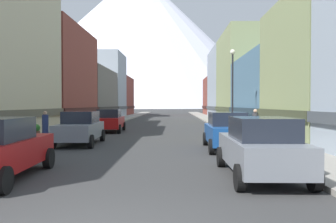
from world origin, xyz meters
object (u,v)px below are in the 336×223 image
(trash_bin_right, at_px, (283,137))
(pedestrian_1, at_px, (255,124))
(streetlamp_right, at_px, (233,78))
(car_right_1, at_px, (227,131))
(car_left_1, at_px, (80,128))
(potted_plant_0, at_px, (36,131))
(car_left_2, at_px, (110,120))
(car_right_0, at_px, (260,147))
(pedestrian_0, at_px, (45,126))

(trash_bin_right, distance_m, pedestrian_1, 4.94)
(trash_bin_right, bearing_deg, streetlamp_right, 97.25)
(trash_bin_right, bearing_deg, car_right_1, 174.32)
(car_left_1, distance_m, pedestrian_1, 10.44)
(car_right_1, distance_m, potted_plant_0, 11.46)
(trash_bin_right, height_order, streetlamp_right, streetlamp_right)
(pedestrian_1, bearing_deg, potted_plant_0, -176.31)
(car_left_2, bearing_deg, car_right_0, -65.10)
(car_left_2, height_order, streetlamp_right, streetlamp_right)
(car_left_1, height_order, car_left_2, same)
(potted_plant_0, height_order, streetlamp_right, streetlamp_right)
(car_right_0, relative_size, pedestrian_1, 2.57)
(potted_plant_0, xyz_separation_m, streetlamp_right, (12.35, 3.79, 3.41))
(car_right_1, bearing_deg, potted_plant_0, 160.53)
(potted_plant_0, bearing_deg, car_left_2, 63.20)
(pedestrian_1, bearing_deg, streetlamp_right, 107.03)
(car_right_0, height_order, streetlamp_right, streetlamp_right)
(car_left_2, xyz_separation_m, streetlamp_right, (9.15, -2.55, 3.09))
(car_left_1, xyz_separation_m, pedestrian_0, (-2.45, 1.44, -0.01))
(streetlamp_right, bearing_deg, pedestrian_0, -159.62)
(car_left_1, distance_m, car_right_0, 11.09)
(car_left_2, height_order, pedestrian_0, car_left_2)
(car_left_1, bearing_deg, car_right_1, -13.75)
(car_right_0, distance_m, pedestrian_1, 11.16)
(car_left_2, xyz_separation_m, car_right_0, (7.60, -16.37, 0.00))
(car_right_0, relative_size, car_right_1, 1.00)
(streetlamp_right, bearing_deg, trash_bin_right, -82.75)
(pedestrian_0, relative_size, streetlamp_right, 0.28)
(car_left_2, bearing_deg, car_left_1, -90.04)
(pedestrian_0, xyz_separation_m, streetlamp_right, (11.60, 4.31, 3.09))
(car_right_0, relative_size, pedestrian_0, 2.72)
(pedestrian_0, bearing_deg, trash_bin_right, -15.75)
(car_left_2, bearing_deg, car_right_1, -53.20)
(trash_bin_right, bearing_deg, potted_plant_0, 163.04)
(pedestrian_0, bearing_deg, car_right_0, -43.42)
(car_left_2, height_order, trash_bin_right, car_left_2)
(car_left_2, relative_size, pedestrian_1, 2.61)
(car_left_2, xyz_separation_m, trash_bin_right, (10.15, -10.41, -0.26))
(car_right_1, bearing_deg, pedestrian_1, 62.33)
(car_left_1, relative_size, streetlamp_right, 0.76)
(car_right_0, distance_m, trash_bin_right, 6.49)
(potted_plant_0, bearing_deg, car_right_0, -42.88)
(pedestrian_0, relative_size, pedestrian_1, 0.94)
(car_left_1, height_order, pedestrian_0, car_left_1)
(car_left_2, bearing_deg, pedestrian_0, -109.68)
(potted_plant_0, distance_m, streetlamp_right, 13.36)
(car_right_1, relative_size, pedestrian_0, 2.73)
(car_right_0, height_order, trash_bin_right, car_right_0)
(pedestrian_1, bearing_deg, car_left_2, 151.37)
(car_left_1, bearing_deg, streetlamp_right, 32.14)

